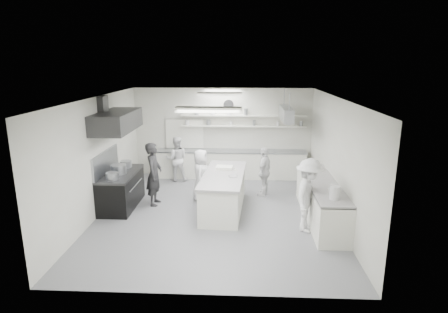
{
  "coord_description": "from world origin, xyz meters",
  "views": [
    {
      "loc": [
        0.64,
        -9.06,
        3.85
      ],
      "look_at": [
        0.18,
        0.6,
        1.39
      ],
      "focal_mm": 30.02,
      "sensor_mm": 36.0,
      "label": 1
    }
  ],
  "objects_px": {
    "stove": "(121,191)",
    "prep_island": "(224,193)",
    "back_counter": "(231,164)",
    "right_counter": "(321,201)",
    "cook_stove": "(154,174)",
    "cook_back": "(177,159)"
  },
  "relations": [
    {
      "from": "back_counter",
      "to": "cook_back",
      "type": "xyz_separation_m",
      "value": [
        -1.78,
        -0.45,
        0.28
      ]
    },
    {
      "from": "stove",
      "to": "cook_stove",
      "type": "distance_m",
      "value": 0.99
    },
    {
      "from": "right_counter",
      "to": "cook_back",
      "type": "distance_m",
      "value": 5.08
    },
    {
      "from": "back_counter",
      "to": "stove",
      "type": "bearing_deg",
      "value": -136.01
    },
    {
      "from": "stove",
      "to": "cook_stove",
      "type": "relative_size",
      "value": 1.03
    },
    {
      "from": "right_counter",
      "to": "cook_stove",
      "type": "distance_m",
      "value": 4.47
    },
    {
      "from": "back_counter",
      "to": "prep_island",
      "type": "xyz_separation_m",
      "value": [
        -0.11,
        -2.9,
        0.01
      ]
    },
    {
      "from": "stove",
      "to": "right_counter",
      "type": "xyz_separation_m",
      "value": [
        5.25,
        -0.6,
        0.02
      ]
    },
    {
      "from": "stove",
      "to": "prep_island",
      "type": "height_order",
      "value": "prep_island"
    },
    {
      "from": "stove",
      "to": "back_counter",
      "type": "distance_m",
      "value": 4.03
    },
    {
      "from": "stove",
      "to": "prep_island",
      "type": "xyz_separation_m",
      "value": [
        2.79,
        -0.1,
        0.02
      ]
    },
    {
      "from": "prep_island",
      "to": "cook_back",
      "type": "bearing_deg",
      "value": 128.16
    },
    {
      "from": "cook_back",
      "to": "cook_stove",
      "type": "bearing_deg",
      "value": 76.28
    },
    {
      "from": "back_counter",
      "to": "prep_island",
      "type": "bearing_deg",
      "value": -92.18
    },
    {
      "from": "back_counter",
      "to": "cook_back",
      "type": "height_order",
      "value": "cook_back"
    },
    {
      "from": "right_counter",
      "to": "prep_island",
      "type": "relative_size",
      "value": 1.28
    },
    {
      "from": "stove",
      "to": "right_counter",
      "type": "relative_size",
      "value": 0.55
    },
    {
      "from": "right_counter",
      "to": "cook_stove",
      "type": "bearing_deg",
      "value": 169.58
    },
    {
      "from": "cook_stove",
      "to": "right_counter",
      "type": "bearing_deg",
      "value": -98.62
    },
    {
      "from": "stove",
      "to": "cook_back",
      "type": "bearing_deg",
      "value": 64.45
    },
    {
      "from": "back_counter",
      "to": "cook_back",
      "type": "distance_m",
      "value": 1.86
    },
    {
      "from": "prep_island",
      "to": "cook_back",
      "type": "relative_size",
      "value": 1.73
    }
  ]
}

